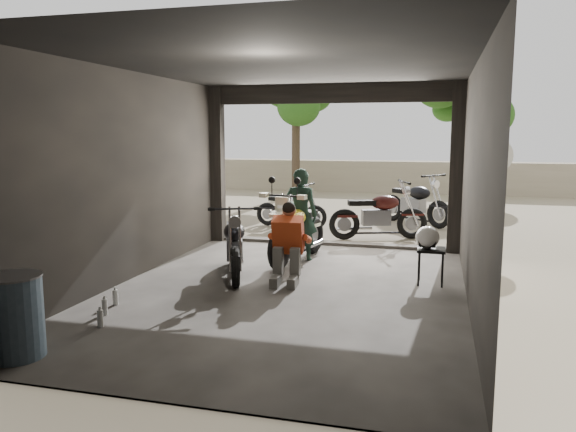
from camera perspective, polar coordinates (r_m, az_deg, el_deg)
The scene contains 16 objects.
ground at distance 8.12m, azimuth -0.26°, elevation -7.77°, with size 80.00×80.00×0.00m, color #7A6D56.
garage at distance 8.38m, azimuth 0.71°, elevation 1.67°, with size 7.00×7.13×3.20m.
boundary_wall at distance 21.68m, azimuth 9.51°, elevation 3.92°, with size 18.00×0.30×1.20m, color gray.
tree_left at distance 20.72m, azimuth 0.82°, elevation 13.20°, with size 2.20×2.20×5.60m.
tree_right at distance 21.58m, azimuth 17.28°, elevation 11.50°, with size 2.20×2.20×5.00m.
main_bike at distance 9.88m, azimuth 0.99°, elevation -1.04°, with size 0.79×1.92×1.28m, color beige, non-canonical shape.
left_bike at distance 8.92m, azimuth -5.49°, elevation -2.43°, with size 0.72×1.74×1.18m, color black, non-canonical shape.
outside_bike_a at distance 13.55m, azimuth 0.30°, elevation 1.11°, with size 0.65×1.59×1.07m, color black, non-canonical shape.
outside_bike_b at distance 12.14m, azimuth 9.19°, elevation 0.57°, with size 0.77×1.86×1.26m, color #3B100E, non-canonical shape.
outside_bike_c at distance 14.27m, azimuth 12.78°, elevation 1.69°, with size 0.78×1.89×1.28m, color black, non-canonical shape.
rider at distance 9.95m, azimuth 1.28°, elevation 0.11°, with size 0.60×0.40×1.65m, color black.
mechanic at distance 8.43m, azimuth -0.13°, elevation -3.00°, with size 0.61×0.82×1.19m, color #B83F18, non-canonical shape.
stool at distance 8.65m, azimuth 14.34°, elevation -3.70°, with size 0.41×0.41×0.56m.
helmet at distance 8.60m, azimuth 13.98°, elevation -2.11°, with size 0.35×0.37×0.33m, color silver.
oil_drum at distance 6.34m, azimuth -25.99°, elevation -9.29°, with size 0.55×0.55×0.86m, color #41586E.
sign_post at distance 12.31m, azimuth 20.18°, elevation 4.08°, with size 0.72×0.08×2.17m.
Camera 1 is at (2.05, -7.52, 2.27)m, focal length 35.00 mm.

